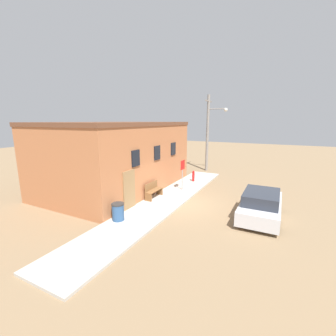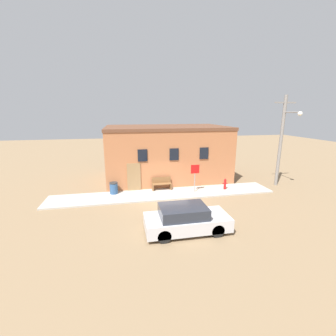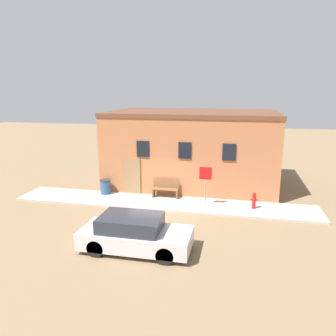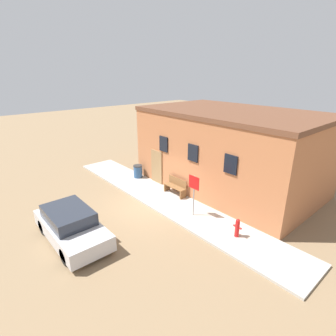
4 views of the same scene
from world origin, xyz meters
name	(u,v)px [view 1 (image 1 of 4)]	position (x,y,z in m)	size (l,w,h in m)	color
ground_plane	(183,204)	(0.00, 0.00, 0.00)	(80.00, 80.00, 0.00)	#846B4C
sidewalk	(166,200)	(0.00, 1.16, 0.05)	(16.21, 2.33, 0.11)	#B2ADA3
brick_building	(118,156)	(0.99, 5.48, 2.35)	(10.32, 6.43, 4.69)	#B26B42
fire_hydrant	(193,176)	(4.75, 1.19, 0.53)	(0.39, 0.19, 0.84)	red
stop_sign	(183,169)	(2.28, 1.07, 1.54)	(0.64, 0.06, 2.06)	gray
bench	(153,190)	(-0.03, 2.02, 0.57)	(1.44, 0.44, 0.96)	brown
trash_bin	(118,212)	(-3.57, 1.87, 0.53)	(0.60, 0.60, 0.84)	#2D517F
utility_pole	(209,131)	(9.49, 1.49, 3.87)	(1.80, 1.90, 7.14)	gray
parked_car	(261,205)	(0.15, -4.14, 0.66)	(4.20, 1.82, 1.37)	black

